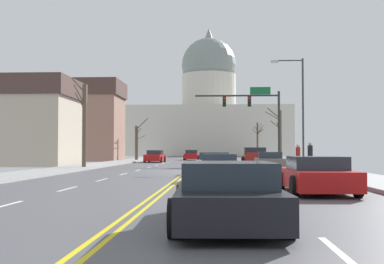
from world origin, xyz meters
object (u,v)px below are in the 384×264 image
sedan_oncoming_01 (191,155)px  pickup_truck_near_00 (255,158)px  sedan_near_02 (215,164)px  sedan_near_05 (227,195)px  street_lamp_right (299,102)px  sedan_near_04 (316,176)px  signal_gantry (255,109)px  sedan_near_03 (220,168)px  pedestrian_01 (310,154)px  pedestrian_00 (298,154)px  bicycle_parked (334,167)px  sedan_oncoming_00 (155,157)px  sedan_near_01 (269,161)px

sedan_oncoming_01 → pickup_truck_near_00: bearing=-74.8°
sedan_near_02 → sedan_near_05: sedan_near_02 is taller
street_lamp_right → sedan_oncoming_01: 30.62m
pickup_truck_near_00 → sedan_near_04: size_ratio=1.18×
signal_gantry → sedan_near_03: size_ratio=1.79×
street_lamp_right → pedestrian_01: size_ratio=4.55×
sedan_near_02 → sedan_near_05: 19.21m
signal_gantry → street_lamp_right: size_ratio=0.99×
sedan_near_02 → sedan_near_04: bearing=-74.7°
sedan_near_05 → sedan_oncoming_01: 56.18m
sedan_oncoming_01 → pedestrian_00: pedestrian_00 is taller
sedan_oncoming_01 → street_lamp_right: bearing=-71.8°
bicycle_parked → sedan_near_04: bearing=-106.3°
pickup_truck_near_00 → sedan_oncoming_00: pickup_truck_near_00 is taller
signal_gantry → pedestrian_00: (2.36, -9.39, -4.12)m
street_lamp_right → pedestrian_01: 5.07m
pickup_truck_near_00 → sedan_near_05: size_ratio=1.14×
sedan_near_01 → signal_gantry: bearing=90.0°
signal_gantry → sedan_oncoming_01: size_ratio=1.81×
bicycle_parked → signal_gantry: bearing=97.9°
sedan_oncoming_01 → sedan_near_01: bearing=-77.4°
sedan_near_05 → sedan_near_04: bearing=66.4°
signal_gantry → sedan_near_01: size_ratio=1.83×
sedan_near_05 → sedan_oncoming_00: (-7.00, 44.42, 0.05)m
street_lamp_right → sedan_oncoming_01: bearing=108.2°
signal_gantry → pickup_truck_near_00: 6.53m
pickup_truck_near_00 → sedan_oncoming_01: size_ratio=1.22×
pedestrian_00 → pedestrian_01: pedestrian_01 is taller
pedestrian_00 → bicycle_parked: (0.29, -9.81, -0.57)m
sedan_oncoming_00 → sedan_oncoming_01: bearing=73.7°
sedan_near_05 → pedestrian_01: size_ratio=2.65×
pickup_truck_near_00 → sedan_near_03: pickup_truck_near_00 is taller
pickup_truck_near_00 → sedan_near_01: pickup_truck_near_00 is taller
street_lamp_right → pedestrian_00: 3.85m
sedan_near_04 → pedestrian_00: bearing=82.3°
sedan_near_03 → pedestrian_00: pedestrian_00 is taller
sedan_oncoming_00 → pedestrian_01: size_ratio=2.66×
sedan_near_04 → pedestrian_01: bearing=79.9°
sedan_oncoming_00 → sedan_near_01: bearing=-62.0°
sedan_near_03 → sedan_near_05: sedan_near_03 is taller
sedan_oncoming_01 → pedestrian_00: bearing=-72.1°
signal_gantry → sedan_near_01: bearing=-90.0°
sedan_near_02 → sedan_near_04: size_ratio=0.95×
signal_gantry → sedan_near_03: signal_gantry is taller
signal_gantry → sedan_oncoming_00: 13.84m
sedan_near_03 → bicycle_parked: 7.29m
sedan_near_05 → sedan_oncoming_00: 44.97m
street_lamp_right → sedan_near_04: size_ratio=1.79×
sedan_near_01 → pedestrian_00: bearing=44.3°
sedan_near_02 → pedestrian_01: (6.35, 4.68, 0.54)m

